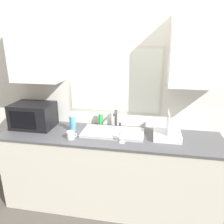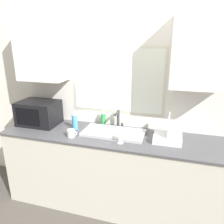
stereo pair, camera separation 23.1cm
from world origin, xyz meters
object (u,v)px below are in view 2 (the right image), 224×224
(soap_bottle, at_px, (103,119))
(microwave, at_px, (39,113))
(spray_bottle, at_px, (75,120))
(wine_glass, at_px, (120,132))
(faucet, at_px, (118,118))
(mug_near_sink, at_px, (71,133))
(dish_rack, at_px, (168,137))

(soap_bottle, bearing_deg, microwave, -168.20)
(spray_bottle, relative_size, wine_glass, 1.45)
(faucet, bearing_deg, soap_bottle, 173.52)
(faucet, xyz_separation_m, mug_near_sink, (-0.43, -0.39, -0.09))
(spray_bottle, height_order, soap_bottle, spray_bottle)
(dish_rack, height_order, wine_glass, dish_rack)
(mug_near_sink, bearing_deg, soap_bottle, 60.10)
(spray_bottle, distance_m, wine_glass, 0.64)
(mug_near_sink, bearing_deg, microwave, 156.38)
(soap_bottle, height_order, mug_near_sink, soap_bottle)
(faucet, height_order, soap_bottle, faucet)
(microwave, bearing_deg, faucet, 8.29)
(faucet, xyz_separation_m, wine_glass, (0.13, -0.38, -0.01))
(microwave, xyz_separation_m, spray_bottle, (0.50, -0.03, -0.03))
(soap_bottle, height_order, wine_glass, soap_bottle)
(spray_bottle, bearing_deg, microwave, 177.12)
(mug_near_sink, height_order, wine_glass, wine_glass)
(dish_rack, height_order, soap_bottle, dish_rack)
(soap_bottle, xyz_separation_m, wine_glass, (0.32, -0.40, 0.04))
(soap_bottle, bearing_deg, mug_near_sink, -119.90)
(faucet, height_order, mug_near_sink, faucet)
(mug_near_sink, bearing_deg, spray_bottle, 104.25)
(dish_rack, distance_m, wine_glass, 0.50)
(microwave, bearing_deg, dish_rack, -2.02)
(microwave, xyz_separation_m, soap_bottle, (0.79, 0.16, -0.06))
(faucet, height_order, spray_bottle, spray_bottle)
(microwave, relative_size, soap_bottle, 2.60)
(spray_bottle, xyz_separation_m, soap_bottle, (0.29, 0.19, -0.03))
(faucet, xyz_separation_m, microwave, (-0.98, -0.14, 0.02))
(soap_bottle, distance_m, wine_glass, 0.52)
(wine_glass, bearing_deg, dish_rack, 21.87)
(faucet, bearing_deg, mug_near_sink, -137.91)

